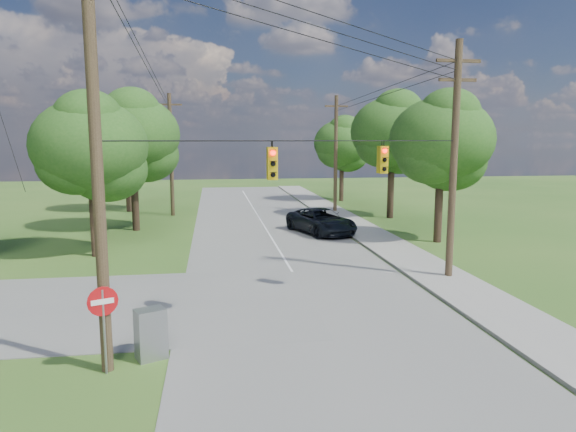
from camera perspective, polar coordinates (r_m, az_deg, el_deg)
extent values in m
plane|color=#305A1E|center=(14.88, -1.27, -16.28)|extent=(140.00, 140.00, 0.00)
cube|color=gray|center=(19.77, 2.75, -9.88)|extent=(10.00, 100.00, 0.03)
cube|color=gray|center=(22.01, 20.32, -8.37)|extent=(2.60, 100.00, 0.12)
cylinder|color=#4D3E27|center=(14.13, -20.56, 7.01)|extent=(0.32, 0.32, 12.00)
cylinder|color=#4D3E27|center=(23.90, 17.94, 5.68)|extent=(0.32, 0.32, 10.50)
cube|color=#4D3E27|center=(24.12, 18.42, 16.05)|extent=(2.00, 0.12, 0.14)
cube|color=#4D3E27|center=(24.02, 18.33, 14.17)|extent=(1.70, 0.12, 0.14)
cylinder|color=#4D3E27|center=(44.70, 5.32, 6.80)|extent=(0.32, 0.32, 10.00)
cube|color=#4D3E27|center=(44.78, 5.39, 12.06)|extent=(2.00, 0.12, 0.14)
cylinder|color=#4D3E27|center=(43.56, -12.86, 6.59)|extent=(0.32, 0.32, 10.00)
cube|color=#4D3E27|center=(43.64, -13.04, 11.98)|extent=(2.00, 0.12, 0.14)
cylinder|color=black|center=(18.49, 3.99, 21.31)|extent=(13.52, 7.63, 1.53)
cylinder|color=black|center=(18.41, 3.98, 20.09)|extent=(13.52, 7.63, 1.53)
cylinder|color=black|center=(18.33, 3.96, 18.87)|extent=(13.52, 7.63, 1.53)
cylinder|color=black|center=(34.24, 9.89, 13.53)|extent=(0.03, 22.00, 0.53)
cylinder|color=black|center=(29.05, -15.09, 15.81)|extent=(0.43, 29.60, 2.03)
cylinder|color=black|center=(34.20, 9.88, 12.86)|extent=(0.03, 22.00, 0.53)
cylinder|color=black|center=(29.00, -15.06, 15.02)|extent=(0.43, 29.60, 2.03)
cylinder|color=black|center=(18.03, 3.86, 8.34)|extent=(13.52, 7.63, 0.04)
cube|color=#C7A50B|center=(16.56, -1.73, 5.84)|extent=(0.32, 0.22, 1.05)
sphere|color=#FF0C05|center=(16.41, -1.68, 7.04)|extent=(0.17, 0.17, 0.17)
cube|color=#C7A50B|center=(16.80, -1.83, 5.88)|extent=(0.32, 0.22, 1.05)
sphere|color=#FF0C05|center=(16.93, -1.89, 7.08)|extent=(0.17, 0.17, 0.17)
cube|color=#C7A50B|center=(20.12, 10.56, 6.15)|extent=(0.32, 0.22, 1.05)
sphere|color=#FF0C05|center=(19.97, 10.72, 7.14)|extent=(0.17, 0.17, 0.17)
cube|color=#C7A50B|center=(20.34, 10.34, 6.18)|extent=(0.32, 0.22, 1.05)
sphere|color=#FF0C05|center=(20.47, 10.24, 7.18)|extent=(0.17, 0.17, 0.17)
cylinder|color=#3C291E|center=(29.48, -20.69, -1.20)|extent=(0.45, 0.45, 3.15)
ellipsoid|color=#214F17|center=(29.12, -21.14, 7.30)|extent=(6.00, 6.00, 4.92)
cylinder|color=#3C291E|center=(37.08, -16.60, 1.13)|extent=(0.50, 0.50, 3.50)
ellipsoid|color=#214F17|center=(36.81, -16.92, 8.64)|extent=(6.40, 6.40, 5.25)
cylinder|color=#3C291E|center=(47.22, -17.30, 2.48)|extent=(0.48, 0.47, 3.32)
ellipsoid|color=#214F17|center=(47.00, -17.55, 8.08)|extent=(6.00, 6.00, 4.92)
cylinder|color=#3C291E|center=(32.75, 16.36, 0.07)|extent=(0.48, 0.48, 3.32)
ellipsoid|color=#214F17|center=(32.44, 16.70, 8.15)|extent=(6.20, 6.20, 5.08)
cylinder|color=#3C291E|center=(42.11, 11.32, 2.27)|extent=(0.52, 0.52, 3.67)
ellipsoid|color=#214F17|center=(41.89, 11.52, 9.21)|extent=(6.60, 6.60, 5.41)
cylinder|color=#3C291E|center=(53.28, 5.96, 3.36)|extent=(0.45, 0.45, 3.15)
ellipsoid|color=#214F17|center=(53.08, 6.03, 8.05)|extent=(5.80, 5.80, 4.76)
imported|color=black|center=(34.50, 3.70, -0.56)|extent=(4.46, 6.48, 1.64)
cube|color=gray|center=(15.53, -15.00, -12.54)|extent=(0.99, 0.88, 1.47)
cylinder|color=gray|center=(14.80, -19.73, -12.05)|extent=(0.06, 0.06, 2.33)
cylinder|color=#AC0B0F|center=(14.53, -19.89, -8.91)|extent=(0.75, 0.34, 0.81)
cube|color=white|center=(14.50, -19.92, -8.95)|extent=(0.55, 0.26, 0.14)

